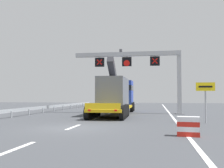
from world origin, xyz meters
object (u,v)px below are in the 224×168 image
object	(u,v)px
overhead_lane_gantry	(141,63)
crash_barrier_striped	(188,126)
heavy_haul_truck_yellow	(117,95)
exit_sign_yellow	(205,93)

from	to	relation	value
overhead_lane_gantry	crash_barrier_striped	distance (m)	16.20
heavy_haul_truck_yellow	exit_sign_yellow	world-z (taller)	heavy_haul_truck_yellow
overhead_lane_gantry	heavy_haul_truck_yellow	xyz separation A→B (m)	(-2.45, -0.62, -3.29)
overhead_lane_gantry	exit_sign_yellow	size ratio (longest dim) A/B	4.15
overhead_lane_gantry	crash_barrier_striped	xyz separation A→B (m)	(2.98, -15.18, -4.83)
overhead_lane_gantry	heavy_haul_truck_yellow	bearing A→B (deg)	-165.74
overhead_lane_gantry	heavy_haul_truck_yellow	size ratio (longest dim) A/B	0.82
overhead_lane_gantry	exit_sign_yellow	world-z (taller)	overhead_lane_gantry
overhead_lane_gantry	exit_sign_yellow	xyz separation A→B (m)	(4.87, -9.02, -3.22)
overhead_lane_gantry	exit_sign_yellow	bearing A→B (deg)	-61.64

